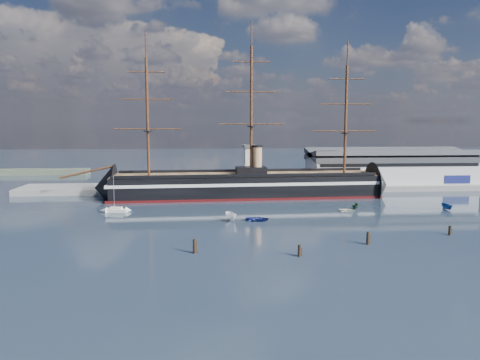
{
  "coord_description": "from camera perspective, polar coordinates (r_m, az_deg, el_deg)",
  "views": [
    {
      "loc": [
        -13.78,
        -95.49,
        25.58
      ],
      "look_at": [
        -3.71,
        35.0,
        9.0
      ],
      "focal_mm": 35.0,
      "sensor_mm": 36.0,
      "label": 1
    }
  ],
  "objects": [
    {
      "name": "piling_near_mid",
      "position": [
        90.72,
        7.24,
        -9.22
      ],
      "size": [
        0.64,
        0.64,
        2.97
      ],
      "primitive_type": "cylinder",
      "color": "black",
      "rests_on": "ground"
    },
    {
      "name": "motorboat_b",
      "position": [
        120.8,
        2.13,
        -5.01
      ],
      "size": [
        2.41,
        4.0,
        1.74
      ],
      "primitive_type": "imported",
      "rotation": [
        0.0,
        0.0,
        1.31
      ],
      "color": "navy",
      "rests_on": "ground"
    },
    {
      "name": "motorboat_a",
      "position": [
        120.69,
        -1.09,
        -5.02
      ],
      "size": [
        7.37,
        3.97,
        2.8
      ],
      "primitive_type": "imported",
      "rotation": [
        0.0,
        0.0,
        0.21
      ],
      "color": "white",
      "rests_on": "ground"
    },
    {
      "name": "piling_far_right",
      "position": [
        116.3,
        24.18,
        -6.13
      ],
      "size": [
        0.64,
        0.64,
        2.82
      ],
      "primitive_type": "cylinder",
      "color": "black",
      "rests_on": "ground"
    },
    {
      "name": "ground",
      "position": [
        138.58,
        1.37,
        -3.42
      ],
      "size": [
        600.0,
        600.0,
        0.0
      ],
      "primitive_type": "plane",
      "color": "#1D2C3C",
      "rests_on": "ground"
    },
    {
      "name": "piling_near_left",
      "position": [
        92.48,
        -5.55,
        -8.87
      ],
      "size": [
        0.64,
        0.64,
        3.52
      ],
      "primitive_type": "cylinder",
      "color": "black",
      "rests_on": "ground"
    },
    {
      "name": "warship",
      "position": [
        157.44,
        0.0,
        -0.64
      ],
      "size": [
        113.22,
        20.1,
        53.94
      ],
      "rotation": [
        0.0,
        0.0,
        0.04
      ],
      "color": "black",
      "rests_on": "ground"
    },
    {
      "name": "sailboat",
      "position": [
        136.76,
        -14.88,
        -3.53
      ],
      "size": [
        6.7,
        3.29,
        10.3
      ],
      "rotation": [
        0.0,
        0.0,
        -0.23
      ],
      "color": "white",
      "rests_on": "ground"
    },
    {
      "name": "warehouse",
      "position": [
        190.42,
        17.76,
        1.57
      ],
      "size": [
        63.0,
        21.0,
        11.6
      ],
      "color": "#B7BABC",
      "rests_on": "ground"
    },
    {
      "name": "quay_tower",
      "position": [
        170.07,
        1.27,
        1.88
      ],
      "size": [
        5.0,
        5.0,
        15.0
      ],
      "color": "silver",
      "rests_on": "ground"
    },
    {
      "name": "motorboat_e",
      "position": [
        136.39,
        12.99,
        -3.78
      ],
      "size": [
        1.87,
        3.18,
        1.39
      ],
      "primitive_type": "imported",
      "rotation": [
        0.0,
        0.0,
        1.33
      ],
      "color": "white",
      "rests_on": "ground"
    },
    {
      "name": "motorboat_f",
      "position": [
        148.45,
        23.91,
        -3.33
      ],
      "size": [
        5.75,
        2.61,
        2.23
      ],
      "primitive_type": "imported",
      "rotation": [
        0.0,
        0.0,
        0.1
      ],
      "color": "navy",
      "rests_on": "ground"
    },
    {
      "name": "motorboat_c",
      "position": [
        139.96,
        13.87,
        -3.52
      ],
      "size": [
        5.67,
        3.57,
        2.13
      ],
      "primitive_type": "imported",
      "rotation": [
        0.0,
        0.0,
        -0.33
      ],
      "color": "#173722",
      "rests_on": "ground"
    },
    {
      "name": "piling_near_right",
      "position": [
        101.89,
        15.3,
        -7.58
      ],
      "size": [
        0.64,
        0.64,
        3.38
      ],
      "primitive_type": "cylinder",
      "color": "black",
      "rests_on": "ground"
    },
    {
      "name": "quay",
      "position": [
        175.02,
        3.44,
        -1.2
      ],
      "size": [
        180.0,
        18.0,
        2.0
      ],
      "primitive_type": "cube",
      "color": "slate",
      "rests_on": "ground"
    }
  ]
}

